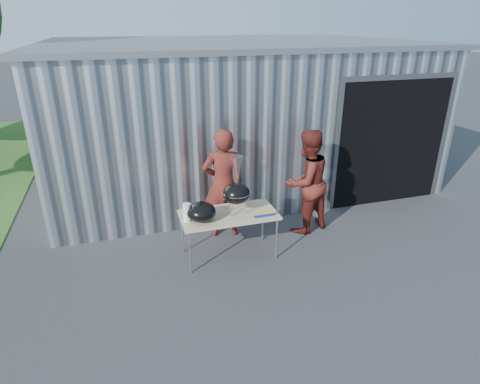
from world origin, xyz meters
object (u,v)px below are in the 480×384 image
object	(u,v)px
kettle_grill	(236,188)
person_bystander	(306,182)
folding_table	(229,216)
person_cook	(223,184)

from	to	relation	value
kettle_grill	person_bystander	bearing A→B (deg)	18.50
folding_table	person_bystander	world-z (taller)	person_bystander
folding_table	kettle_grill	distance (m)	0.48
folding_table	person_bystander	distance (m)	1.62
folding_table	person_cook	distance (m)	0.77
kettle_grill	person_bystander	size ratio (longest dim) A/B	0.50
person_cook	folding_table	bearing A→B (deg)	89.68
person_cook	person_bystander	size ratio (longest dim) A/B	1.03
folding_table	person_cook	size ratio (longest dim) A/B	0.78
folding_table	kettle_grill	world-z (taller)	kettle_grill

